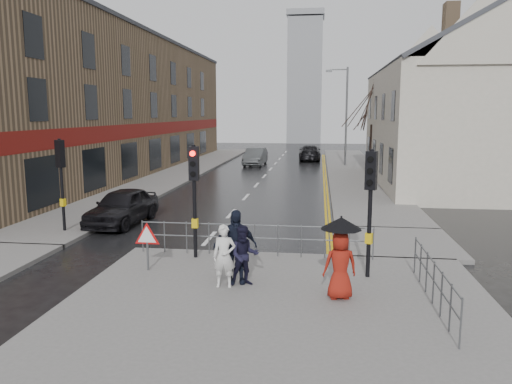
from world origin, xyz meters
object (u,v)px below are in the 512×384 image
(pedestrian_with_umbrella, at_px, (340,253))
(pedestrian_d, at_px, (235,247))
(pedestrian_a, at_px, (224,256))
(pedestrian_b, at_px, (244,255))
(car_parked, at_px, (122,207))
(car_mid, at_px, (255,157))

(pedestrian_with_umbrella, height_order, pedestrian_d, pedestrian_with_umbrella)
(pedestrian_with_umbrella, bearing_deg, pedestrian_d, 163.80)
(pedestrian_a, distance_m, pedestrian_b, 0.51)
(pedestrian_b, height_order, pedestrian_d, pedestrian_d)
(pedestrian_b, xyz_separation_m, pedestrian_with_umbrella, (2.36, -0.63, 0.32))
(pedestrian_with_umbrella, bearing_deg, car_parked, 137.99)
(pedestrian_d, xyz_separation_m, car_mid, (-3.39, 30.25, -0.36))
(pedestrian_a, height_order, pedestrian_with_umbrella, pedestrian_with_umbrella)
(car_mid, bearing_deg, pedestrian_b, -81.01)
(pedestrian_with_umbrella, distance_m, pedestrian_d, 2.72)
(pedestrian_a, xyz_separation_m, pedestrian_b, (0.48, 0.19, -0.02))
(pedestrian_d, height_order, car_parked, pedestrian_d)
(pedestrian_b, relative_size, pedestrian_d, 0.81)
(car_parked, bearing_deg, pedestrian_a, -47.57)
(pedestrian_a, distance_m, pedestrian_d, 0.42)
(pedestrian_a, distance_m, car_parked, 9.03)
(pedestrian_with_umbrella, xyz_separation_m, pedestrian_d, (-2.61, 0.76, -0.13))
(pedestrian_a, relative_size, car_mid, 0.35)
(car_parked, bearing_deg, pedestrian_with_umbrella, -37.56)
(car_parked, distance_m, car_mid, 23.57)
(car_parked, bearing_deg, pedestrian_b, -44.51)
(car_parked, height_order, car_mid, car_mid)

